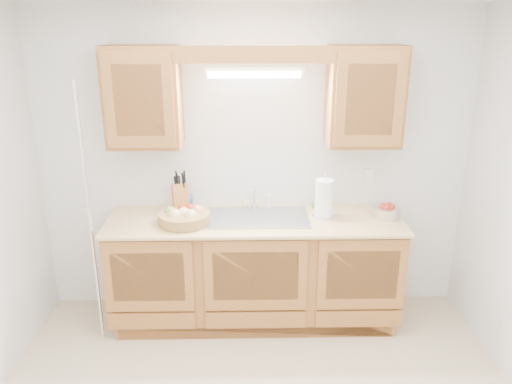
{
  "coord_description": "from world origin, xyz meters",
  "views": [
    {
      "loc": [
        -0.06,
        -2.43,
        2.36
      ],
      "look_at": [
        0.0,
        0.85,
        1.24
      ],
      "focal_mm": 35.0,
      "sensor_mm": 36.0,
      "label": 1
    }
  ],
  "objects_px": {
    "paper_towel": "(324,199)",
    "apple_bowl": "(386,211)",
    "fruit_basket": "(184,216)",
    "knife_block": "(181,198)"
  },
  "relations": [
    {
      "from": "paper_towel",
      "to": "apple_bowl",
      "type": "distance_m",
      "value": 0.5
    },
    {
      "from": "fruit_basket",
      "to": "apple_bowl",
      "type": "height_order",
      "value": "fruit_basket"
    },
    {
      "from": "apple_bowl",
      "to": "paper_towel",
      "type": "bearing_deg",
      "value": 177.86
    },
    {
      "from": "fruit_basket",
      "to": "knife_block",
      "type": "height_order",
      "value": "knife_block"
    },
    {
      "from": "paper_towel",
      "to": "apple_bowl",
      "type": "relative_size",
      "value": 1.37
    },
    {
      "from": "knife_block",
      "to": "apple_bowl",
      "type": "relative_size",
      "value": 1.35
    },
    {
      "from": "fruit_basket",
      "to": "knife_block",
      "type": "bearing_deg",
      "value": 103.83
    },
    {
      "from": "fruit_basket",
      "to": "paper_towel",
      "type": "bearing_deg",
      "value": 5.53
    },
    {
      "from": "knife_block",
      "to": "apple_bowl",
      "type": "height_order",
      "value": "knife_block"
    },
    {
      "from": "fruit_basket",
      "to": "knife_block",
      "type": "xyz_separation_m",
      "value": [
        -0.05,
        0.21,
        0.07
      ]
    }
  ]
}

